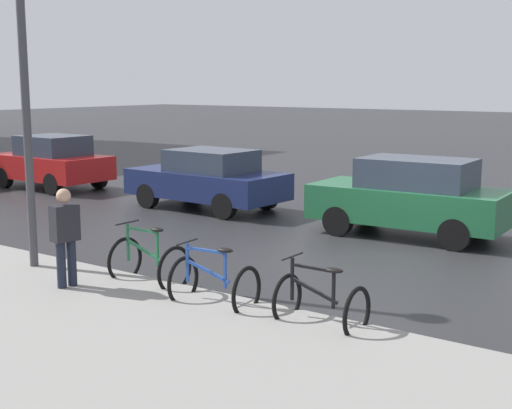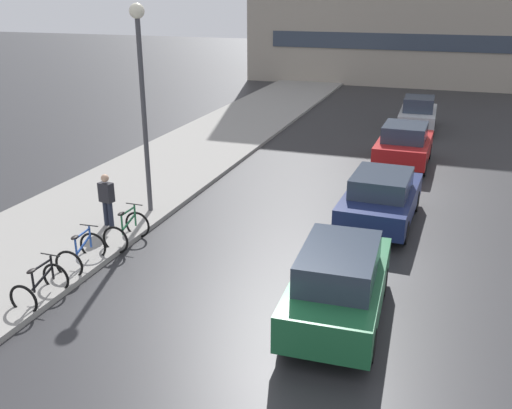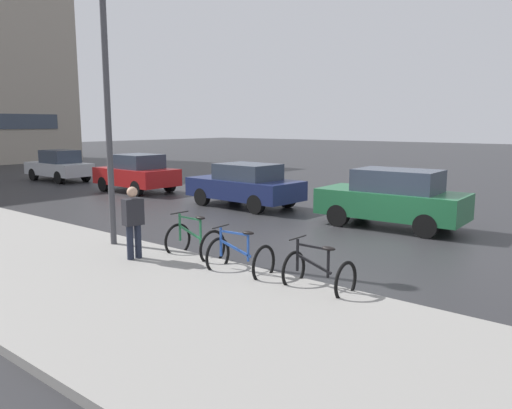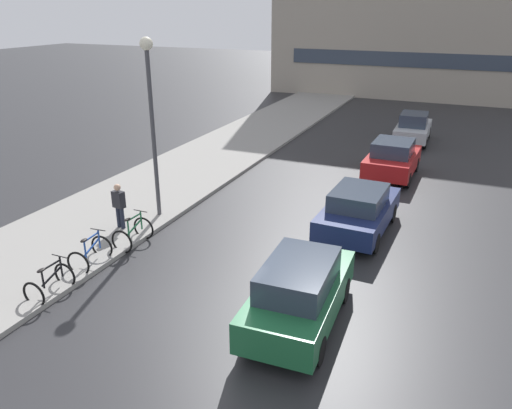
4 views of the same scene
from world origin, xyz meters
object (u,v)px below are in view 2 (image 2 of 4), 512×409
(bicycle_nearest, at_px, (40,287))
(car_silver, at_px, (418,114))
(car_navy, at_px, (381,197))
(bicycle_second, at_px, (81,254))
(streetlamp, at_px, (142,80))
(pedestrian, at_px, (107,199))
(bicycle_third, at_px, (127,231))
(car_red, at_px, (404,145))
(car_green, at_px, (339,283))

(bicycle_nearest, height_order, car_silver, car_silver)
(car_navy, bearing_deg, bicycle_second, -140.13)
(car_navy, height_order, streetlamp, streetlamp)
(bicycle_second, relative_size, pedestrian, 0.73)
(bicycle_nearest, xyz_separation_m, bicycle_third, (0.18, 3.25, 0.03))
(car_silver, bearing_deg, car_red, -90.38)
(bicycle_third, bearing_deg, car_red, 58.46)
(car_green, xyz_separation_m, pedestrian, (-7.07, 2.53, 0.09))
(bicycle_third, xyz_separation_m, car_navy, (6.15, 3.82, 0.37))
(bicycle_nearest, bearing_deg, car_silver, 72.07)
(bicycle_second, bearing_deg, car_red, 60.84)
(bicycle_second, distance_m, bicycle_third, 1.60)
(car_red, relative_size, streetlamp, 0.63)
(bicycle_third, relative_size, streetlamp, 0.19)
(car_silver, bearing_deg, pedestrian, -114.64)
(car_silver, distance_m, pedestrian, 17.45)
(pedestrian, xyz_separation_m, streetlamp, (0.51, 1.47, 3.12))
(bicycle_third, relative_size, pedestrian, 0.70)
(bicycle_nearest, bearing_deg, streetlamp, 93.61)
(streetlamp, bearing_deg, car_green, -31.34)
(car_green, relative_size, car_navy, 0.98)
(bicycle_nearest, relative_size, car_navy, 0.26)
(bicycle_nearest, height_order, bicycle_third, bicycle_third)
(bicycle_second, relative_size, streetlamp, 0.20)
(car_navy, distance_m, streetlamp, 7.60)
(car_silver, relative_size, streetlamp, 0.65)
(car_navy, distance_m, car_red, 6.27)
(car_red, relative_size, pedestrian, 2.32)
(bicycle_nearest, distance_m, car_navy, 9.50)
(bicycle_nearest, bearing_deg, bicycle_third, 86.87)
(bicycle_third, relative_size, car_silver, 0.29)
(car_green, height_order, car_red, car_green)
(bicycle_third, xyz_separation_m, pedestrian, (-1.03, 0.73, 0.52))
(streetlamp, bearing_deg, bicycle_third, -76.65)
(car_silver, distance_m, streetlamp, 16.24)
(car_green, distance_m, car_navy, 5.62)
(car_green, height_order, car_navy, car_green)
(bicycle_nearest, xyz_separation_m, car_red, (6.38, 13.35, 0.43))
(car_green, distance_m, car_red, 11.90)
(car_green, distance_m, streetlamp, 8.33)
(pedestrian, relative_size, streetlamp, 0.27)
(bicycle_third, distance_m, car_silver, 17.73)
(bicycle_nearest, bearing_deg, car_navy, 48.21)
(bicycle_second, distance_m, car_red, 13.37)
(streetlamp, bearing_deg, bicycle_nearest, -86.39)
(car_red, bearing_deg, car_silver, 89.62)
(bicycle_nearest, height_order, car_red, car_red)
(streetlamp, bearing_deg, bicycle_second, -86.82)
(car_green, bearing_deg, car_silver, 89.37)
(car_navy, bearing_deg, car_red, 89.53)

